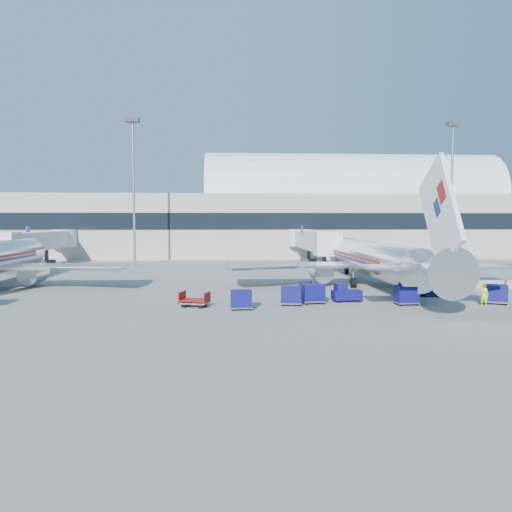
{
  "coord_description": "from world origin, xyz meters",
  "views": [
    {
      "loc": [
        -5.99,
        -47.83,
        7.0
      ],
      "look_at": [
        -2.69,
        6.0,
        3.22
      ],
      "focal_mm": 35.0,
      "sensor_mm": 36.0,
      "label": 1
    }
  ],
  "objects": [
    {
      "name": "cart_open_red",
      "position": [
        -8.5,
        -7.26,
        0.44
      ],
      "size": [
        2.64,
        2.2,
        0.61
      ],
      "rotation": [
        0.0,
        0.0,
        -0.3
      ],
      "color": "slate",
      "rests_on": "ground"
    },
    {
      "name": "tug_lead",
      "position": [
        4.42,
        -5.36,
        0.74
      ],
      "size": [
        2.58,
        1.46,
        1.62
      ],
      "rotation": [
        0.0,
        0.0,
        0.09
      ],
      "color": "#0C0B53",
      "rests_on": "ground"
    },
    {
      "name": "tug_left",
      "position": [
        1.56,
        -1.93,
        0.66
      ],
      "size": [
        1.96,
        2.48,
        1.45
      ],
      "rotation": [
        0.0,
        0.0,
        1.12
      ],
      "color": "#0C0B53",
      "rests_on": "ground"
    },
    {
      "name": "barrier_near",
      "position": [
        18.0,
        2.0,
        0.45
      ],
      "size": [
        3.0,
        0.55,
        0.9
      ],
      "primitive_type": "cube",
      "color": "#9E9E96",
      "rests_on": "ground"
    },
    {
      "name": "terminal",
      "position": [
        -13.6,
        55.96,
        7.52
      ],
      "size": [
        170.0,
        28.15,
        21.0
      ],
      "color": "#B2AA9E",
      "rests_on": "ground"
    },
    {
      "name": "cart_train_c",
      "position": [
        -4.77,
        -8.75,
        0.82
      ],
      "size": [
        1.76,
        1.36,
        1.53
      ],
      "rotation": [
        0.0,
        0.0,
        0.02
      ],
      "color": "#0C0B53",
      "rests_on": "ground"
    },
    {
      "name": "mast_west",
      "position": [
        -20.0,
        30.0,
        14.79
      ],
      "size": [
        2.0,
        1.2,
        22.6
      ],
      "color": "slate",
      "rests_on": "ground"
    },
    {
      "name": "airliner_main",
      "position": [
        10.0,
        4.51,
        2.93
      ],
      "size": [
        32.0,
        37.26,
        12.07
      ],
      "color": "silver",
      "rests_on": "ground"
    },
    {
      "name": "cart_train_a",
      "position": [
        1.43,
        -6.2,
        0.89
      ],
      "size": [
        2.02,
        1.62,
        1.66
      ],
      "rotation": [
        0.0,
        0.0,
        0.1
      ],
      "color": "#0C0B53",
      "rests_on": "ground"
    },
    {
      "name": "jetbridge_near",
      "position": [
        7.6,
        30.81,
        3.93
      ],
      "size": [
        4.4,
        27.5,
        6.25
      ],
      "color": "silver",
      "rests_on": "ground"
    },
    {
      "name": "cart_solo_far",
      "position": [
        16.81,
        -7.34,
        0.87
      ],
      "size": [
        2.25,
        2.01,
        1.64
      ],
      "rotation": [
        0.0,
        0.0,
        -0.38
      ],
      "color": "#0C0B53",
      "rests_on": "ground"
    },
    {
      "name": "jetbridge_mid",
      "position": [
        -34.4,
        30.81,
        3.93
      ],
      "size": [
        4.4,
        27.5,
        6.25
      ],
      "color": "silver",
      "rests_on": "ground"
    },
    {
      "name": "tug_right",
      "position": [
        13.06,
        -2.64,
        0.71
      ],
      "size": [
        2.51,
        1.47,
        1.56
      ],
      "rotation": [
        0.0,
        0.0,
        -0.12
      ],
      "color": "#0C0B53",
      "rests_on": "ground"
    },
    {
      "name": "cart_solo_near",
      "position": [
        9.09,
        -7.36,
        0.86
      ],
      "size": [
        1.91,
        1.5,
        1.62
      ],
      "rotation": [
        0.0,
        0.0,
        0.06
      ],
      "color": "#0C0B53",
      "rests_on": "ground"
    },
    {
      "name": "cart_train_b",
      "position": [
        -0.55,
        -6.9,
        0.83
      ],
      "size": [
        1.91,
        1.55,
        1.55
      ],
      "rotation": [
        0.0,
        0.0,
        -0.13
      ],
      "color": "#0C0B53",
      "rests_on": "ground"
    },
    {
      "name": "ramp_worker",
      "position": [
        15.24,
        -8.4,
        0.95
      ],
      "size": [
        0.8,
        0.82,
        1.89
      ],
      "primitive_type": "imported",
      "rotation": [
        0.0,
        0.0,
        2.3
      ],
      "color": "#AAD916",
      "rests_on": "ground"
    },
    {
      "name": "mast_east",
      "position": [
        30.0,
        30.0,
        14.79
      ],
      "size": [
        2.0,
        1.2,
        22.6
      ],
      "color": "slate",
      "rests_on": "ground"
    },
    {
      "name": "ground",
      "position": [
        0.0,
        0.0,
        0.0
      ],
      "size": [
        260.0,
        260.0,
        0.0
      ],
      "primitive_type": "plane",
      "color": "gray",
      "rests_on": "ground"
    },
    {
      "name": "barrier_mid",
      "position": [
        21.3,
        2.0,
        0.45
      ],
      "size": [
        3.0,
        0.55,
        0.9
      ],
      "primitive_type": "cube",
      "color": "#9E9E96",
      "rests_on": "ground"
    }
  ]
}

